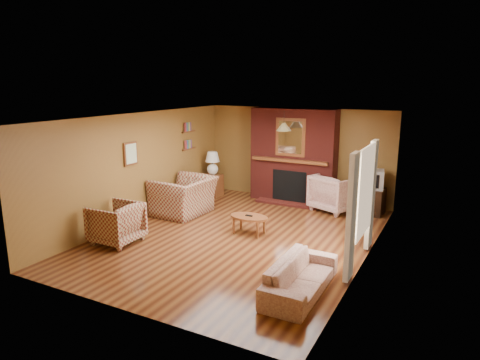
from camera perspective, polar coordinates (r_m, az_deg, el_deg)
The scene contains 20 objects.
floor at distance 8.72m, azimuth -0.17°, elevation -7.54°, with size 6.50×6.50×0.00m, color #401C0D.
ceiling at distance 8.19m, azimuth -0.18°, elevation 8.39°, with size 6.50×6.50×0.00m, color silver.
wall_back at distance 11.29m, azimuth 7.59°, elevation 3.43°, with size 6.50×6.50×0.00m, color olive.
wall_front at distance 5.81m, azimuth -15.46°, elevation -6.17°, with size 6.50×6.50×0.00m, color olive.
wall_left at distance 9.77m, azimuth -13.25°, elevation 1.69°, with size 6.50×6.50×0.00m, color olive.
wall_right at distance 7.56m, azimuth 16.81°, elevation -1.80°, with size 6.50×6.50×0.00m, color olive.
fireplace at distance 11.05m, azimuth 7.11°, elevation 3.14°, with size 2.20×0.82×2.40m.
window_right at distance 7.40m, azimuth 16.11°, elevation -2.67°, with size 0.10×1.85×2.00m.
bookshelf at distance 11.14m, azimuth -6.74°, elevation 5.75°, with size 0.09×0.55×0.71m.
botanical_print at distance 9.47m, azimuth -14.39°, elevation 3.43°, with size 0.05×0.40×0.50m.
pendant_light at distance 10.30m, azimuth 5.87°, elevation 7.05°, with size 0.36×0.36×0.48m.
plaid_loveseat at distance 10.12m, azimuth -7.47°, elevation -2.14°, with size 1.33×1.16×0.87m, color maroon.
plaid_armchair at distance 8.63m, azimuth -16.19°, elevation -5.54°, with size 0.84×0.86×0.78m, color maroon.
floral_sofa at distance 6.54m, azimuth 8.07°, elevation -12.61°, with size 1.70×0.66×0.50m, color beige.
floral_armchair at distance 10.54m, azimuth 12.53°, elevation -1.66°, with size 0.95×0.98×0.89m, color beige.
coffee_table at distance 8.77m, azimuth 1.21°, elevation -5.15°, with size 0.81×0.50×0.40m.
side_table at distance 11.66m, azimuth -3.65°, elevation -0.72°, with size 0.44×0.44×0.59m, color brown.
table_lamp at distance 11.53m, azimuth -3.69°, elevation 2.41°, with size 0.39×0.39×0.64m.
tv_stand at distance 10.53m, azimuth 17.10°, elevation -2.71°, with size 0.57×0.52×0.62m, color black.
crt_tv at distance 10.40m, azimuth 17.29°, elevation 0.10°, with size 0.55×0.55×0.44m.
Camera 1 is at (3.82, -7.21, 3.07)m, focal length 32.00 mm.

